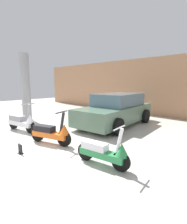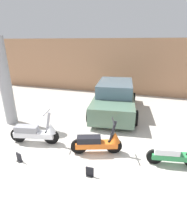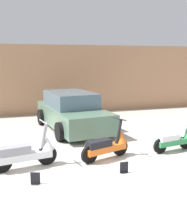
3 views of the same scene
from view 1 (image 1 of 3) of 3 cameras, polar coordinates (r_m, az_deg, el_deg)
name	(u,v)px [view 1 (image 1 of 3)]	position (r m, az deg, el deg)	size (l,w,h in m)	color
ground_plane	(13,150)	(5.50, -24.84, -11.09)	(28.00, 28.00, 0.00)	beige
wall_back	(149,87)	(10.56, 17.72, 7.87)	(19.60, 0.12, 3.25)	tan
scooter_front_left	(22,121)	(7.23, -22.27, -2.84)	(1.57, 0.65, 1.11)	black
scooter_front_right	(52,132)	(5.47, -13.47, -6.48)	(1.43, 0.74, 1.04)	black
scooter_front_center	(104,152)	(4.00, 3.54, -12.77)	(1.36, 0.53, 0.96)	black
car_rear_left	(116,110)	(7.79, 7.37, 0.66)	(2.34, 4.24, 1.38)	#51705B
placard_near_right_scooter	(20,149)	(5.10, -22.78, -11.22)	(0.20, 0.12, 0.26)	black
support_column_side	(26,87)	(9.22, -21.27, 7.49)	(0.43, 0.43, 3.25)	#99999E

